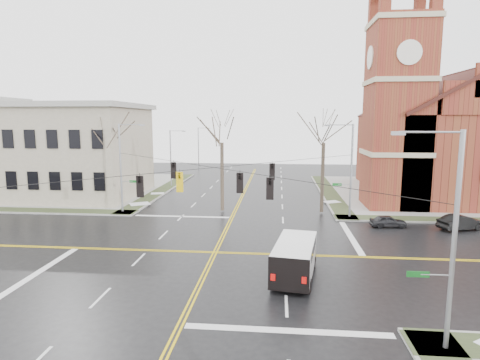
# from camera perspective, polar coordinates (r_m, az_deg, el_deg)

# --- Properties ---
(ground) EXTENTS (120.00, 120.00, 0.00)m
(ground) POSITION_cam_1_polar(r_m,az_deg,el_deg) (29.59, -3.56, -10.23)
(ground) COLOR black
(ground) RESTS_ON ground
(sidewalks) EXTENTS (80.00, 80.00, 0.17)m
(sidewalks) POSITION_cam_1_polar(r_m,az_deg,el_deg) (29.56, -3.56, -10.09)
(sidewalks) COLOR gray
(sidewalks) RESTS_ON ground
(road_markings) EXTENTS (100.00, 100.00, 0.01)m
(road_markings) POSITION_cam_1_polar(r_m,az_deg,el_deg) (29.58, -3.56, -10.22)
(road_markings) COLOR gold
(road_markings) RESTS_ON ground
(church) EXTENTS (24.28, 27.48, 27.50)m
(church) POSITION_cam_1_polar(r_m,az_deg,el_deg) (56.24, 26.82, 6.53)
(church) COLOR maroon
(church) RESTS_ON ground
(civic_building_a) EXTENTS (18.00, 14.00, 11.00)m
(civic_building_a) POSITION_cam_1_polar(r_m,az_deg,el_deg) (54.66, -23.55, 3.62)
(civic_building_a) COLOR gray
(civic_building_a) RESTS_ON ground
(signal_pole_ne) EXTENTS (2.75, 0.22, 9.00)m
(signal_pole_ne) POSITION_cam_1_polar(r_m,az_deg,el_deg) (40.01, 15.31, 1.69)
(signal_pole_ne) COLOR gray
(signal_pole_ne) RESTS_ON ground
(signal_pole_nw) EXTENTS (2.75, 0.22, 9.00)m
(signal_pole_nw) POSITION_cam_1_polar(r_m,az_deg,el_deg) (42.47, -16.40, 2.02)
(signal_pole_nw) COLOR gray
(signal_pole_nw) RESTS_ON ground
(signal_pole_se) EXTENTS (2.75, 0.22, 9.00)m
(signal_pole_se) POSITION_cam_1_polar(r_m,az_deg,el_deg) (18.13, 27.69, -7.04)
(signal_pole_se) COLOR gray
(signal_pole_se) RESTS_ON ground
(span_wires) EXTENTS (23.02, 23.02, 0.03)m
(span_wires) POSITION_cam_1_polar(r_m,az_deg,el_deg) (28.21, -3.68, 1.78)
(span_wires) COLOR black
(span_wires) RESTS_ON ground
(traffic_signals) EXTENTS (8.21, 8.26, 1.30)m
(traffic_signals) POSITION_cam_1_polar(r_m,az_deg,el_deg) (27.66, -3.88, 0.07)
(traffic_signals) COLOR black
(traffic_signals) RESTS_ON ground
(streetlight_north_a) EXTENTS (2.30, 0.20, 8.00)m
(streetlight_north_a) POSITION_cam_1_polar(r_m,az_deg,el_deg) (57.89, -9.70, 3.42)
(streetlight_north_a) COLOR gray
(streetlight_north_a) RESTS_ON ground
(streetlight_north_b) EXTENTS (2.30, 0.20, 8.00)m
(streetlight_north_b) POSITION_cam_1_polar(r_m,az_deg,el_deg) (77.32, -5.83, 4.75)
(streetlight_north_b) COLOR gray
(streetlight_north_b) RESTS_ON ground
(cargo_van) EXTENTS (3.12, 6.06, 2.20)m
(cargo_van) POSITION_cam_1_polar(r_m,az_deg,el_deg) (25.13, 7.87, -10.62)
(cargo_van) COLOR white
(cargo_van) RESTS_ON ground
(parked_car_a) EXTENTS (3.23, 1.46, 1.08)m
(parked_car_a) POSITION_cam_1_polar(r_m,az_deg,el_deg) (38.40, 20.30, -5.52)
(parked_car_a) COLOR black
(parked_car_a) RESTS_ON ground
(parked_car_b) EXTENTS (4.33, 2.77, 1.35)m
(parked_car_b) POSITION_cam_1_polar(r_m,az_deg,el_deg) (40.06, 28.93, -5.29)
(parked_car_b) COLOR black
(parked_car_b) RESTS_ON ground
(tree_nw_far) EXTENTS (4.00, 4.00, 10.20)m
(tree_nw_far) POSITION_cam_1_polar(r_m,az_deg,el_deg) (44.86, -18.09, 5.42)
(tree_nw_far) COLOR #3E3127
(tree_nw_far) RESTS_ON ground
(tree_nw_near) EXTENTS (4.00, 4.00, 10.60)m
(tree_nw_near) POSITION_cam_1_polar(r_m,az_deg,el_deg) (41.11, -2.60, 5.98)
(tree_nw_near) COLOR #3E3127
(tree_nw_near) RESTS_ON ground
(tree_ne) EXTENTS (4.00, 4.00, 10.61)m
(tree_ne) POSITION_cam_1_polar(r_m,az_deg,el_deg) (41.22, 11.82, 5.83)
(tree_ne) COLOR #3E3127
(tree_ne) RESTS_ON ground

